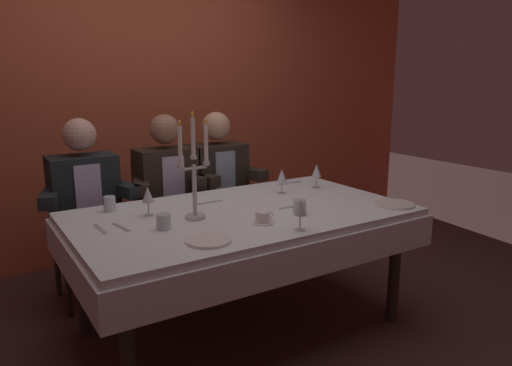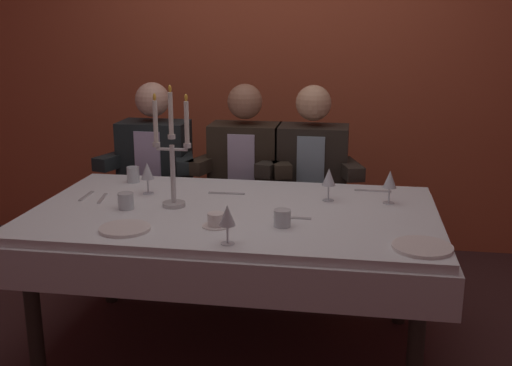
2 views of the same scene
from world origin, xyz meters
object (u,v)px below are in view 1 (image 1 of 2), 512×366
(wine_glass_2, at_px, (282,176))
(coffee_cup_0, at_px, (263,218))
(seated_diner_0, at_px, (84,195))
(wine_glass_0, at_px, (300,208))
(dinner_plate_1, at_px, (394,204))
(wine_glass_3, at_px, (148,196))
(seated_diner_2, at_px, (217,178))
(water_tumbler_0, at_px, (164,222))
(water_tumbler_1, at_px, (299,206))
(dining_table, at_px, (242,230))
(seated_diner_1, at_px, (166,185))
(dinner_plate_0, at_px, (208,240))
(water_tumbler_2, at_px, (110,204))
(wine_glass_1, at_px, (316,172))
(candelabra, at_px, (194,176))

(wine_glass_2, distance_m, coffee_cup_0, 0.67)
(seated_diner_0, bearing_deg, wine_glass_0, -61.12)
(dinner_plate_1, height_order, wine_glass_3, wine_glass_3)
(wine_glass_0, relative_size, seated_diner_2, 0.13)
(water_tumbler_0, relative_size, water_tumbler_1, 1.04)
(dining_table, xyz_separation_m, seated_diner_0, (-0.68, 0.89, 0.11))
(wine_glass_2, xyz_separation_m, wine_glass_3, (-0.92, -0.02, 0.00))
(seated_diner_1, bearing_deg, dining_table, -83.30)
(dinner_plate_0, xyz_separation_m, seated_diner_0, (-0.28, 1.26, -0.01))
(wine_glass_2, bearing_deg, wine_glass_0, -118.60)
(wine_glass_2, bearing_deg, coffee_cup_0, -134.15)
(dinner_plate_1, bearing_deg, dinner_plate_0, 178.92)
(dining_table, xyz_separation_m, water_tumbler_1, (0.26, -0.21, 0.16))
(dinner_plate_0, xyz_separation_m, water_tumbler_2, (-0.24, 0.77, 0.04))
(dinner_plate_1, bearing_deg, dining_table, 154.73)
(wine_glass_3, distance_m, coffee_cup_0, 0.65)
(dinner_plate_1, relative_size, wine_glass_1, 1.45)
(water_tumbler_1, bearing_deg, water_tumbler_2, 145.81)
(dining_table, height_order, wine_glass_3, wine_glass_3)
(wine_glass_0, bearing_deg, water_tumbler_2, 129.45)
(wine_glass_0, relative_size, wine_glass_1, 1.00)
(dinner_plate_0, bearing_deg, coffee_cup_0, 16.15)
(dinner_plate_1, distance_m, seated_diner_0, 1.98)
(dining_table, relative_size, dinner_plate_0, 8.84)
(water_tumbler_2, distance_m, seated_diner_1, 0.73)
(wine_glass_1, distance_m, wine_glass_3, 1.22)
(seated_diner_2, bearing_deg, seated_diner_1, 180.00)
(seated_diner_0, bearing_deg, seated_diner_1, 0.00)
(wine_glass_1, distance_m, water_tumbler_0, 1.27)
(seated_diner_1, bearing_deg, water_tumbler_1, -71.84)
(dinner_plate_1, xyz_separation_m, wine_glass_3, (-1.32, 0.58, 0.11))
(dining_table, distance_m, water_tumbler_2, 0.78)
(dinner_plate_1, height_order, water_tumbler_2, water_tumbler_2)
(dinner_plate_0, xyz_separation_m, water_tumbler_0, (-0.10, 0.29, 0.03))
(wine_glass_1, relative_size, water_tumbler_2, 1.89)
(dining_table, bearing_deg, seated_diner_0, 127.45)
(wine_glass_3, bearing_deg, seated_diner_2, 41.19)
(candelabra, height_order, wine_glass_1, candelabra)
(wine_glass_3, xyz_separation_m, coffee_cup_0, (0.46, -0.45, -0.09))
(water_tumbler_1, distance_m, seated_diner_2, 1.10)
(wine_glass_2, distance_m, seated_diner_1, 0.87)
(wine_glass_1, relative_size, seated_diner_2, 0.13)
(water_tumbler_2, xyz_separation_m, seated_diner_0, (-0.03, 0.49, -0.05))
(candelabra, distance_m, water_tumbler_2, 0.56)
(wine_glass_1, relative_size, wine_glass_2, 1.00)
(dinner_plate_1, relative_size, wine_glass_0, 1.45)
(seated_diner_1, bearing_deg, water_tumbler_2, -138.09)
(dining_table, relative_size, water_tumbler_0, 24.77)
(wine_glass_1, xyz_separation_m, seated_diner_1, (-0.83, 0.67, -0.12))
(wine_glass_1, xyz_separation_m, wine_glass_3, (-1.22, -0.02, 0.00))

